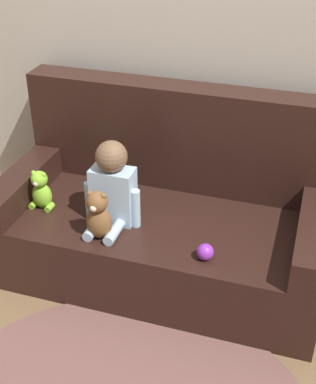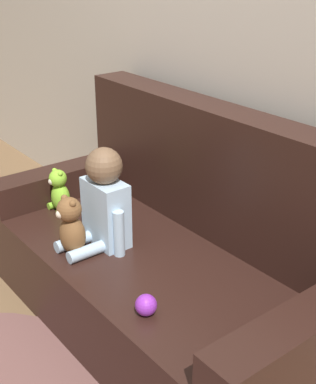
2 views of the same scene
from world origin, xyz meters
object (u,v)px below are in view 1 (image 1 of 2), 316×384
person_baby (112,187)px  toy_ball (205,252)px  couch (166,215)px  teddy_bear_brown (98,215)px  plush_toy_side (41,191)px

person_baby → toy_ball: size_ratio=5.58×
couch → toy_ball: 0.49m
teddy_bear_brown → plush_toy_side: teddy_bear_brown is taller
plush_toy_side → person_baby: bearing=0.2°
plush_toy_side → couch: bearing=18.8°
person_baby → toy_ball: (0.52, -0.16, -0.16)m
couch → toy_ball: bearing=-50.8°
teddy_bear_brown → plush_toy_side: bearing=158.5°
person_baby → plush_toy_side: bearing=-179.8°
toy_ball → couch: bearing=129.2°
plush_toy_side → toy_ball: 0.94m
couch → plush_toy_side: (-0.62, -0.21, 0.16)m
person_baby → teddy_bear_brown: person_baby is taller
toy_ball → person_baby: bearing=162.6°
couch → toy_ball: couch is taller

